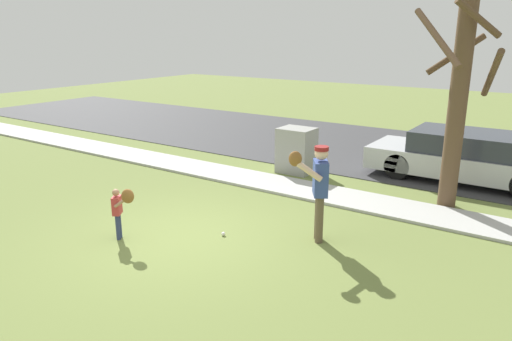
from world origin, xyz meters
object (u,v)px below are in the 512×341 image
Objects in this scene: baseball at (223,234)px; utility_cabinet at (296,150)px; street_tree_near at (458,98)px; person_child at (121,206)px; person_adult at (318,183)px; parked_sedan_silver at (466,157)px.

utility_cabinet is at bearing 102.52° from baseball.
street_tree_near is (2.97, 3.94, 2.27)m from baseball.
person_child is 5.54m from utility_cabinet.
baseball is at bearing -127.06° from street_tree_near.
person_adult is 0.40× the size of street_tree_near.
person_child is 8.36m from parked_sedan_silver.
street_tree_near reaches higher than person_child.
person_child is at bearing -140.62° from baseball.
person_child is 6.89m from street_tree_near.
parked_sedan_silver is (-0.09, 2.12, -1.69)m from street_tree_near.
person_adult is at bearing 27.10° from baseball.
utility_cabinet is 0.26× the size of parked_sedan_silver.
baseball is at bearing -5.91° from person_adult.
person_adult is 5.49m from parked_sedan_silver.
parked_sedan_silver is at bearing 92.45° from street_tree_near.
person_adult is 3.48m from person_child.
person_adult reaches higher than baseball.
utility_cabinet is (-0.97, 4.39, 0.56)m from baseball.
parked_sedan_silver is (3.86, 1.66, 0.03)m from utility_cabinet.
street_tree_near is at bearing -147.99° from person_adult.
baseball is 5.43m from street_tree_near.
person_child is at bearing 59.32° from parked_sedan_silver.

